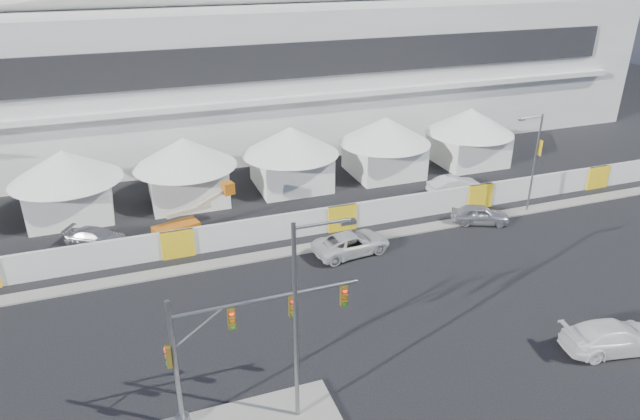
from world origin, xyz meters
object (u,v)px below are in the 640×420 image
object	(u,v)px
sedan_silver	(480,214)
pickup_curb	(352,243)
pickup_near	(613,337)
streetlight_curb	(534,157)
streetlight_median	(301,311)
lot_car_a	(455,185)
traffic_mast	(221,347)
boom_lift	(185,225)
lot_car_c	(97,237)

from	to	relation	value
sedan_silver	pickup_curb	distance (m)	11.10
pickup_near	streetlight_curb	xyz separation A→B (m)	(6.84, 15.80, 3.84)
sedan_silver	streetlight_median	world-z (taller)	streetlight_median
lot_car_a	streetlight_median	bearing A→B (deg)	136.48
traffic_mast	lot_car_a	bearing A→B (deg)	38.39
streetlight_curb	boom_lift	world-z (taller)	streetlight_curb
sedan_silver	streetlight_median	distance (m)	24.18
pickup_near	streetlight_curb	distance (m)	17.64
lot_car_c	streetlight_curb	bearing A→B (deg)	-70.05
sedan_silver	lot_car_c	bearing A→B (deg)	100.27
traffic_mast	lot_car_c	bearing A→B (deg)	105.94
traffic_mast	streetlight_curb	xyz separation A→B (m)	(26.85, 13.50, 0.87)
lot_car_c	boom_lift	world-z (taller)	boom_lift
pickup_curb	lot_car_a	distance (m)	13.99
sedan_silver	boom_lift	world-z (taller)	boom_lift
lot_car_a	lot_car_c	xyz separation A→B (m)	(-28.88, 0.54, -0.13)
streetlight_median	boom_lift	distance (m)	20.50
lot_car_a	streetlight_median	world-z (taller)	streetlight_median
boom_lift	streetlight_curb	bearing A→B (deg)	-26.25
streetlight_median	streetlight_curb	world-z (taller)	streetlight_median
streetlight_median	pickup_near	bearing A→B (deg)	-3.61
lot_car_a	traffic_mast	bearing A→B (deg)	130.44
pickup_near	boom_lift	bearing A→B (deg)	52.89
lot_car_c	streetlight_median	xyz separation A→B (m)	(8.68, -20.34, 5.04)
sedan_silver	pickup_near	xyz separation A→B (m)	(-2.16, -15.24, 0.06)
streetlight_median	sedan_silver	bearing A→B (deg)	36.82
lot_car_a	streetlight_median	distance (m)	28.71
sedan_silver	pickup_near	distance (m)	15.39
lot_car_a	traffic_mast	xyz separation A→B (m)	(-23.43, -18.56, 3.00)
pickup_near	lot_car_c	xyz separation A→B (m)	(-25.47, 21.40, -0.16)
pickup_near	streetlight_median	bearing A→B (deg)	96.34
sedan_silver	boom_lift	bearing A→B (deg)	98.33
lot_car_c	streetlight_median	distance (m)	22.68
pickup_near	boom_lift	distance (m)	28.43
sedan_silver	pickup_near	bearing A→B (deg)	-165.21
pickup_curb	streetlight_curb	distance (m)	16.29
boom_lift	sedan_silver	bearing A→B (deg)	-29.94
sedan_silver	streetlight_median	bearing A→B (deg)	149.66
streetlight_curb	boom_lift	xyz separation A→B (m)	(-26.21, 5.01, -3.77)
sedan_silver	pickup_curb	xyz separation A→B (m)	(-11.06, -1.00, 0.02)
pickup_near	sedan_silver	bearing A→B (deg)	1.90
lot_car_a	pickup_curb	bearing A→B (deg)	120.33
streetlight_median	streetlight_curb	distance (m)	27.87
pickup_curb	lot_car_c	xyz separation A→B (m)	(-16.56, 7.16, -0.12)
lot_car_c	traffic_mast	xyz separation A→B (m)	(5.45, -19.10, 3.13)
sedan_silver	lot_car_a	distance (m)	5.76
pickup_near	lot_car_c	bearing A→B (deg)	59.91
lot_car_c	traffic_mast	bearing A→B (deg)	-134.28
lot_car_a	traffic_mast	distance (m)	30.04
lot_car_a	sedan_silver	bearing A→B (deg)	169.45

